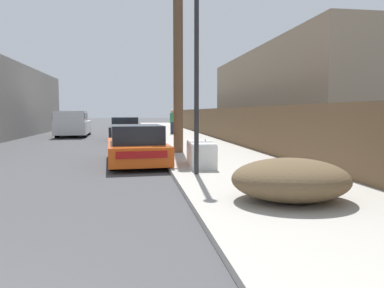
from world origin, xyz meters
TOP-DOWN VIEW (x-y plane):
  - sidewalk_curb at (5.30, 23.50)m, footprint 4.20×63.00m
  - discarded_fridge at (4.17, 8.82)m, footprint 0.81×1.75m
  - parked_sports_car_red at (2.28, 10.51)m, footprint 2.12×4.60m
  - car_parked_mid at (1.71, 21.61)m, footprint 1.82×4.57m
  - pickup_truck at (-2.02, 25.27)m, footprint 2.28×5.57m
  - utility_pole at (3.96, 12.78)m, footprint 1.80×0.38m
  - street_lamp at (3.79, 7.43)m, footprint 0.26×0.26m
  - brush_pile at (5.00, 4.33)m, footprint 2.15×1.91m
  - wooden_fence at (7.25, 22.51)m, footprint 0.08×44.94m
  - building_right_house at (11.97, 19.16)m, footprint 6.00×17.71m
  - pedestrian at (5.01, 25.36)m, footprint 0.34×0.34m

SIDE VIEW (x-z plane):
  - sidewalk_curb at x=5.30m, z-range 0.00..0.12m
  - discarded_fridge at x=4.17m, z-range 0.11..0.85m
  - brush_pile at x=5.00m, z-range 0.12..0.88m
  - parked_sports_car_red at x=2.28m, z-range -0.06..1.24m
  - car_parked_mid at x=1.71m, z-range -0.05..1.36m
  - pickup_truck at x=-2.02m, z-range 0.00..1.80m
  - wooden_fence at x=7.25m, z-range 0.12..1.95m
  - pedestrian at x=5.01m, z-range 0.15..1.94m
  - building_right_house at x=11.97m, z-range 0.00..5.28m
  - street_lamp at x=3.79m, z-range 0.50..5.37m
  - utility_pole at x=3.96m, z-range 0.19..8.06m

